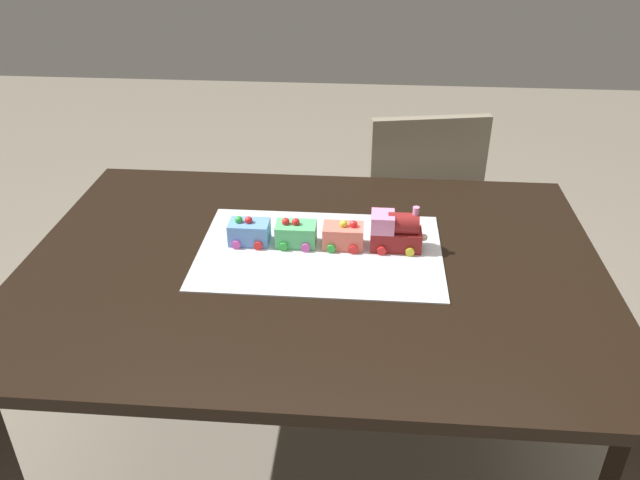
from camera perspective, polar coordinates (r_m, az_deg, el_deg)
The scene contains 8 objects.
ground_plane at distance 2.03m, azimuth -0.55°, elevation -19.91°, with size 8.00×8.00×0.00m, color gray.
dining_table at distance 1.60m, azimuth -0.67°, elevation -5.19°, with size 1.40×1.00×0.74m.
chair at distance 2.40m, azimuth 8.54°, elevation 2.97°, with size 0.47×0.47×0.86m.
cake_board at distance 1.57m, azimuth -0.00°, elevation -1.01°, with size 0.60×0.40×0.00m, color silver.
cake_locomotive at distance 1.57m, azimuth 6.81°, elevation 0.78°, with size 0.14×0.08×0.12m.
cake_car_gondola_coral at distance 1.58m, azimuth 2.11°, elevation 0.39°, with size 0.10×0.08×0.07m.
cake_car_hopper_mint_green at distance 1.59m, azimuth -2.19°, elevation 0.56°, with size 0.10×0.08×0.07m.
cake_car_caboose_sky_blue at distance 1.60m, azimuth -6.38°, elevation 0.72°, with size 0.10×0.08×0.07m.
Camera 1 is at (-0.12, 1.29, 1.56)m, focal length 35.66 mm.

